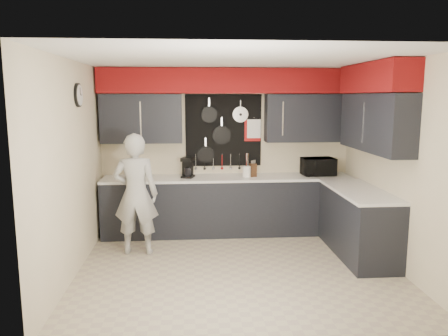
{
  "coord_description": "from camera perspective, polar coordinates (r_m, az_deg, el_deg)",
  "views": [
    {
      "loc": [
        -0.58,
        -5.27,
        2.16
      ],
      "look_at": [
        -0.14,
        0.5,
        1.21
      ],
      "focal_mm": 35.0,
      "sensor_mm": 36.0,
      "label": 1
    }
  ],
  "objects": [
    {
      "name": "person",
      "position": [
        6.11,
        -11.45,
        -3.37
      ],
      "size": [
        0.64,
        0.44,
        1.68
      ],
      "primitive_type": "imported",
      "rotation": [
        0.0,
        0.0,
        3.08
      ],
      "color": "#ACADAA",
      "rests_on": "ground"
    },
    {
      "name": "right_wall_assembly",
      "position": [
        6.05,
        19.47,
        6.71
      ],
      "size": [
        0.36,
        3.5,
        2.6
      ],
      "color": "beige",
      "rests_on": "ground"
    },
    {
      "name": "left_wall_assembly",
      "position": [
        5.53,
        -19.16,
        0.2
      ],
      "size": [
        0.05,
        3.5,
        2.6
      ],
      "color": "beige",
      "rests_on": "ground"
    },
    {
      "name": "knife_block",
      "position": [
        6.85,
        3.81,
        -0.27
      ],
      "size": [
        0.12,
        0.12,
        0.21
      ],
      "primitive_type": "cube",
      "rotation": [
        0.0,
        0.0,
        0.28
      ],
      "color": "#3D2513",
      "rests_on": "base_cabinets"
    },
    {
      "name": "coffee_maker",
      "position": [
        6.8,
        -4.75,
        0.15
      ],
      "size": [
        0.23,
        0.26,
        0.31
      ],
      "rotation": [
        0.0,
        0.0,
        -0.32
      ],
      "color": "black",
      "rests_on": "base_cabinets"
    },
    {
      "name": "back_wall_assembly",
      "position": [
        6.9,
        0.51,
        8.05
      ],
      "size": [
        4.0,
        0.36,
        2.6
      ],
      "color": "beige",
      "rests_on": "ground"
    },
    {
      "name": "base_cabinets",
      "position": [
        6.71,
        4.95,
        -5.44
      ],
      "size": [
        3.95,
        2.2,
        0.92
      ],
      "color": "black",
      "rests_on": "ground"
    },
    {
      "name": "microwave",
      "position": [
        7.11,
        12.19,
        0.17
      ],
      "size": [
        0.53,
        0.38,
        0.28
      ],
      "primitive_type": "imported",
      "rotation": [
        0.0,
        0.0,
        0.09
      ],
      "color": "black",
      "rests_on": "base_cabinets"
    },
    {
      "name": "utensil_crock",
      "position": [
        6.84,
        2.98,
        -0.44
      ],
      "size": [
        0.13,
        0.13,
        0.17
      ],
      "primitive_type": "cylinder",
      "color": "white",
      "rests_on": "base_cabinets"
    },
    {
      "name": "ground",
      "position": [
        5.72,
        1.79,
        -12.88
      ],
      "size": [
        4.0,
        4.0,
        0.0
      ],
      "primitive_type": "plane",
      "color": "tan",
      "rests_on": "ground"
    }
  ]
}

